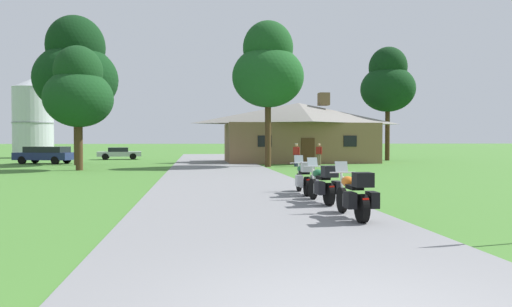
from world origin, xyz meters
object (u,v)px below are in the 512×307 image
(bystander_red_shirt_beside_signpost, at_px, (296,153))
(parked_silver_sedan_far_left, at_px, (119,153))
(motorcycle_green_farthest_in_row, at_px, (304,178))
(tree_right_of_lodge, at_px, (388,83))
(tree_left_far, at_px, (76,70))
(tree_left_near, at_px, (79,91))
(metal_silo_distant, at_px, (33,118))
(motorcycle_green_second_in_row, at_px, (323,184))
(bystander_red_shirt_near_lodge, at_px, (319,153))
(tree_by_lodge_front, at_px, (268,69))
(motorcycle_orange_nearest_to_camera, at_px, (355,196))
(parked_navy_suv_far_left, at_px, (46,154))

(bystander_red_shirt_beside_signpost, distance_m, parked_silver_sedan_far_left, 20.71)
(motorcycle_green_farthest_in_row, distance_m, parked_silver_sedan_far_left, 33.73)
(tree_right_of_lodge, xyz_separation_m, parked_silver_sedan_far_left, (-25.64, 5.52, -6.73))
(bystander_red_shirt_beside_signpost, relative_size, tree_left_far, 0.15)
(tree_left_near, distance_m, tree_left_far, 7.09)
(metal_silo_distant, height_order, parked_silver_sedan_far_left, metal_silo_distant)
(motorcycle_green_second_in_row, relative_size, tree_left_near, 0.27)
(parked_silver_sedan_far_left, bearing_deg, bystander_red_shirt_beside_signpost, -141.59)
(parked_silver_sedan_far_left, bearing_deg, tree_right_of_lodge, -109.49)
(bystander_red_shirt_near_lodge, bearing_deg, tree_right_of_lodge, 90.59)
(bystander_red_shirt_beside_signpost, height_order, parked_silver_sedan_far_left, bystander_red_shirt_beside_signpost)
(tree_by_lodge_front, bearing_deg, bystander_red_shirt_beside_signpost, 1.71)
(tree_left_far, height_order, parked_silver_sedan_far_left, tree_left_far)
(motorcycle_orange_nearest_to_camera, xyz_separation_m, bystander_red_shirt_near_lodge, (5.68, 23.86, 0.32))
(motorcycle_orange_nearest_to_camera, xyz_separation_m, motorcycle_green_second_in_row, (0.01, 2.70, 0.00))
(motorcycle_green_second_in_row, distance_m, metal_silo_distant, 45.55)
(motorcycle_green_second_in_row, distance_m, parked_silver_sedan_far_left, 35.85)
(motorcycle_orange_nearest_to_camera, relative_size, tree_left_far, 0.18)
(tree_right_of_lodge, height_order, parked_navy_suv_far_left, tree_right_of_lodge)
(metal_silo_distant, bearing_deg, tree_left_far, -62.09)
(bystander_red_shirt_near_lodge, height_order, parked_silver_sedan_far_left, bystander_red_shirt_near_lodge)
(motorcycle_orange_nearest_to_camera, bearing_deg, parked_silver_sedan_far_left, 107.45)
(motorcycle_orange_nearest_to_camera, relative_size, tree_right_of_lodge, 0.19)
(tree_left_near, relative_size, metal_silo_distant, 0.90)
(motorcycle_green_farthest_in_row, xyz_separation_m, bystander_red_shirt_beside_signpost, (3.57, 17.35, 0.34))
(tree_right_of_lodge, xyz_separation_m, tree_left_far, (-27.13, -4.78, -0.05))
(motorcycle_orange_nearest_to_camera, distance_m, metal_silo_distant, 47.94)
(motorcycle_green_second_in_row, distance_m, parked_navy_suv_far_left, 30.56)
(motorcycle_green_second_in_row, height_order, parked_navy_suv_far_left, parked_navy_suv_far_left)
(motorcycle_orange_nearest_to_camera, bearing_deg, parked_navy_suv_far_left, 119.12)
(tree_by_lodge_front, distance_m, parked_silver_sedan_far_left, 20.34)
(metal_silo_distant, bearing_deg, motorcycle_orange_nearest_to_camera, -63.40)
(metal_silo_distant, bearing_deg, parked_navy_suv_far_left, -68.12)
(tree_left_near, bearing_deg, parked_navy_suv_far_left, 118.42)
(bystander_red_shirt_beside_signpost, bearing_deg, motorcycle_green_farthest_in_row, -58.05)
(bystander_red_shirt_beside_signpost, bearing_deg, tree_by_lodge_front, -134.72)
(motorcycle_orange_nearest_to_camera, height_order, tree_left_far, tree_left_far)
(motorcycle_green_farthest_in_row, relative_size, tree_left_near, 0.26)
(tree_left_near, xyz_separation_m, tree_left_far, (-1.75, 6.48, 2.28))
(tree_by_lodge_front, bearing_deg, tree_left_near, -169.71)
(tree_by_lodge_front, bearing_deg, tree_left_far, 163.49)
(tree_left_far, bearing_deg, tree_right_of_lodge, 9.98)
(bystander_red_shirt_beside_signpost, height_order, tree_by_lodge_front, tree_by_lodge_front)
(tree_left_near, bearing_deg, tree_right_of_lodge, 23.92)
(bystander_red_shirt_beside_signpost, distance_m, tree_right_of_lodge, 15.42)
(parked_navy_suv_far_left, bearing_deg, motorcycle_orange_nearest_to_camera, -135.77)
(tree_left_near, bearing_deg, bystander_red_shirt_near_lodge, 13.17)
(bystander_red_shirt_beside_signpost, bearing_deg, tree_left_near, -127.36)
(bystander_red_shirt_beside_signpost, bearing_deg, motorcycle_green_second_in_row, -56.68)
(tree_right_of_lodge, bearing_deg, metal_silo_distant, 162.14)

